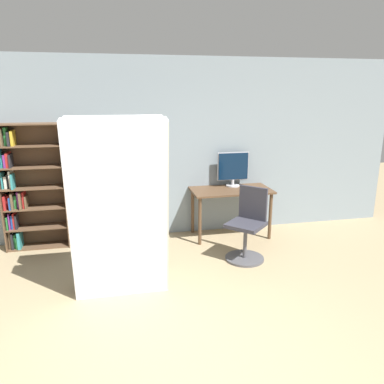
{
  "coord_description": "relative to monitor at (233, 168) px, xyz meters",
  "views": [
    {
      "loc": [
        -0.53,
        -2.37,
        2.17
      ],
      "look_at": [
        0.34,
        1.77,
        1.05
      ],
      "focal_mm": 35.0,
      "sensor_mm": 36.0,
      "label": 1
    }
  ],
  "objects": [
    {
      "name": "ground_plane",
      "position": [
        -1.28,
        -3.1,
        -1.04
      ],
      "size": [
        16.0,
        16.0,
        0.0
      ],
      "primitive_type": "plane",
      "color": "#9E8966"
    },
    {
      "name": "wall_back",
      "position": [
        -1.28,
        0.16,
        0.31
      ],
      "size": [
        8.0,
        0.06,
        2.7
      ],
      "color": "gray",
      "rests_on": "ground"
    },
    {
      "name": "desk",
      "position": [
        -0.08,
        -0.19,
        -0.39
      ],
      "size": [
        1.22,
        0.63,
        0.75
      ],
      "color": "brown",
      "rests_on": "ground"
    },
    {
      "name": "monitor",
      "position": [
        0.0,
        0.0,
        0.0
      ],
      "size": [
        0.5,
        0.22,
        0.54
      ],
      "color": "#B7B7BC",
      "rests_on": "desk"
    },
    {
      "name": "office_chair",
      "position": [
        -0.12,
        -1.03,
        -0.64
      ],
      "size": [
        0.62,
        0.62,
        0.97
      ],
      "color": "#4C4C51",
      "rests_on": "ground"
    },
    {
      "name": "bookshelf",
      "position": [
        -3.03,
        0.01,
        -0.16
      ],
      "size": [
        0.86,
        0.31,
        1.78
      ],
      "color": "brown",
      "rests_on": "ground"
    },
    {
      "name": "mattress_near",
      "position": [
        -1.78,
        -1.69,
        -0.06
      ],
      "size": [
        1.01,
        0.43,
        1.95
      ],
      "color": "silver",
      "rests_on": "ground"
    },
    {
      "name": "mattress_far",
      "position": [
        -1.78,
        -1.4,
        -0.06
      ],
      "size": [
        1.01,
        0.41,
        1.95
      ],
      "color": "silver",
      "rests_on": "ground"
    }
  ]
}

